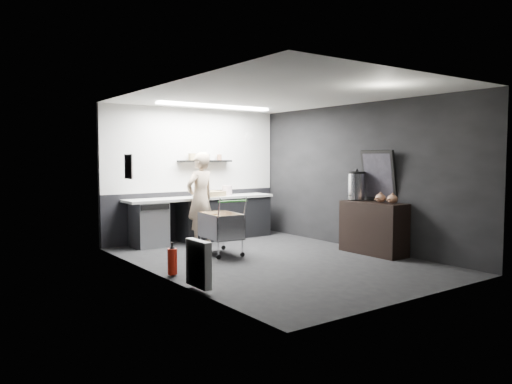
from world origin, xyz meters
TOP-DOWN VIEW (x-y plane):
  - floor at (0.00, 0.00)m, footprint 5.50×5.50m
  - ceiling at (0.00, 0.00)m, footprint 5.50×5.50m
  - wall_back at (0.00, 2.75)m, footprint 5.50×0.00m
  - wall_front at (0.00, -2.75)m, footprint 5.50×0.00m
  - wall_left at (-2.00, 0.00)m, footprint 0.00×5.50m
  - wall_right at (2.00, 0.00)m, footprint 0.00×5.50m
  - kitchen_wall_panel at (0.00, 2.73)m, footprint 3.95×0.02m
  - dado_panel at (0.00, 2.73)m, footprint 3.95×0.02m
  - floating_shelf at (0.20, 2.62)m, footprint 1.20×0.22m
  - wall_clock at (1.40, 2.72)m, footprint 0.20×0.03m
  - poster at (-1.98, 1.30)m, footprint 0.02×0.30m
  - poster_red_band at (-1.98, 1.30)m, footprint 0.02×0.22m
  - radiator at (-1.94, -0.90)m, footprint 0.10×0.50m
  - ceiling_strip at (0.00, 1.85)m, footprint 2.40×0.20m
  - prep_counter at (0.14, 2.42)m, footprint 3.20×0.61m
  - person at (-0.29, 1.97)m, footprint 0.74×0.58m
  - shopping_cart at (-0.44, 0.97)m, footprint 0.62×0.95m
  - sideboard at (1.76, -0.53)m, footprint 0.52×1.22m
  - fire_extinguisher at (-1.85, 0.02)m, footprint 0.14×0.14m
  - cardboard_box at (0.18, 2.37)m, footprint 0.59×0.50m
  - pink_tub at (0.61, 2.42)m, footprint 0.21×0.21m
  - white_container at (-0.11, 2.37)m, footprint 0.23×0.21m

SIDE VIEW (x-z plane):
  - floor at x=0.00m, z-range 0.00..0.00m
  - fire_extinguisher at x=-1.85m, z-range -0.01..0.45m
  - radiator at x=-1.94m, z-range 0.05..0.65m
  - prep_counter at x=0.14m, z-range 0.01..0.91m
  - shopping_cart at x=-0.44m, z-range -0.02..0.96m
  - dado_panel at x=0.00m, z-range 0.00..1.00m
  - sideboard at x=1.76m, z-range -0.33..1.49m
  - person at x=-0.29m, z-range 0.00..1.80m
  - cardboard_box at x=0.18m, z-range 0.90..1.01m
  - white_container at x=-0.11m, z-range 0.90..1.07m
  - pink_tub at x=0.61m, z-range 0.90..1.11m
  - wall_back at x=0.00m, z-range -1.40..4.10m
  - wall_front at x=0.00m, z-range -1.40..4.10m
  - wall_left at x=-2.00m, z-range -1.40..4.10m
  - wall_right at x=2.00m, z-range -1.40..4.10m
  - poster at x=-1.98m, z-range 1.35..1.75m
  - floating_shelf at x=0.20m, z-range 1.60..1.64m
  - poster_red_band at x=-1.98m, z-range 1.57..1.67m
  - kitchen_wall_panel at x=0.00m, z-range 1.00..2.70m
  - wall_clock at x=1.40m, z-range 2.05..2.25m
  - ceiling_strip at x=0.00m, z-range 2.65..2.69m
  - ceiling at x=0.00m, z-range 2.70..2.70m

